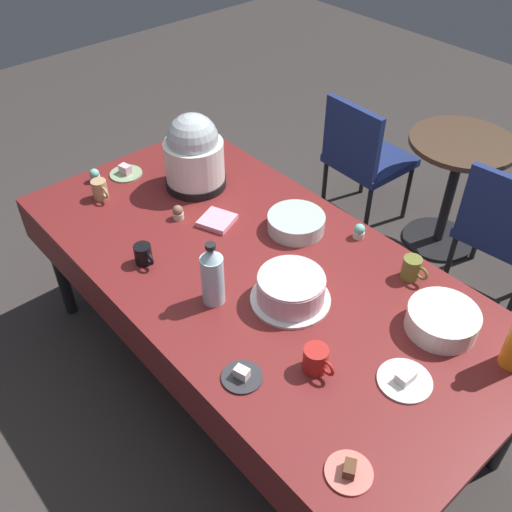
% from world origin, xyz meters
% --- Properties ---
extents(ground, '(9.00, 9.00, 0.00)m').
position_xyz_m(ground, '(0.00, 0.00, 0.00)').
color(ground, '#383330').
extents(potluck_table, '(2.20, 1.10, 0.75)m').
position_xyz_m(potluck_table, '(0.00, 0.00, 0.69)').
color(potluck_table, maroon).
rests_on(potluck_table, ground).
extents(frosted_layer_cake, '(0.31, 0.31, 0.12)m').
position_xyz_m(frosted_layer_cake, '(0.24, -0.03, 0.81)').
color(frosted_layer_cake, silver).
rests_on(frosted_layer_cake, potluck_table).
extents(slow_cooker, '(0.29, 0.29, 0.37)m').
position_xyz_m(slow_cooker, '(-0.63, 0.17, 0.92)').
color(slow_cooker, black).
rests_on(slow_cooker, potluck_table).
extents(glass_salad_bowl, '(0.25, 0.25, 0.07)m').
position_xyz_m(glass_salad_bowl, '(-0.06, 0.29, 0.79)').
color(glass_salad_bowl, '#B2C6BC').
rests_on(glass_salad_bowl, potluck_table).
extents(ceramic_snack_bowl, '(0.26, 0.26, 0.09)m').
position_xyz_m(ceramic_snack_bowl, '(0.70, 0.28, 0.79)').
color(ceramic_snack_bowl, silver).
rests_on(ceramic_snack_bowl, potluck_table).
extents(dessert_plate_coral, '(0.14, 0.14, 0.04)m').
position_xyz_m(dessert_plate_coral, '(0.86, -0.39, 0.76)').
color(dessert_plate_coral, '#E07266').
rests_on(dessert_plate_coral, potluck_table).
extents(dessert_plate_white, '(0.18, 0.18, 0.04)m').
position_xyz_m(dessert_plate_white, '(0.76, -0.01, 0.76)').
color(dessert_plate_white, white).
rests_on(dessert_plate_white, potluck_table).
extents(dessert_plate_charcoal, '(0.14, 0.14, 0.05)m').
position_xyz_m(dessert_plate_charcoal, '(0.40, -0.41, 0.76)').
color(dessert_plate_charcoal, '#2D2D33').
rests_on(dessert_plate_charcoal, potluck_table).
extents(dessert_plate_sage, '(0.16, 0.16, 0.05)m').
position_xyz_m(dessert_plate_sage, '(-0.94, -0.04, 0.76)').
color(dessert_plate_sage, '#8CA87F').
rests_on(dessert_plate_sage, potluck_table).
extents(cupcake_lemon, '(0.05, 0.05, 0.07)m').
position_xyz_m(cupcake_lemon, '(-0.47, -0.05, 0.78)').
color(cupcake_lemon, beige).
rests_on(cupcake_lemon, potluck_table).
extents(cupcake_berry, '(0.05, 0.05, 0.07)m').
position_xyz_m(cupcake_berry, '(-0.96, 0.29, 0.78)').
color(cupcake_berry, beige).
rests_on(cupcake_berry, potluck_table).
extents(cupcake_mint, '(0.05, 0.05, 0.07)m').
position_xyz_m(cupcake_mint, '(-0.99, -0.19, 0.78)').
color(cupcake_mint, beige).
rests_on(cupcake_mint, potluck_table).
extents(cupcake_vanilla, '(0.05, 0.05, 0.07)m').
position_xyz_m(cupcake_vanilla, '(0.15, 0.46, 0.78)').
color(cupcake_vanilla, beige).
rests_on(cupcake_vanilla, potluck_table).
extents(soda_bottle_water, '(0.09, 0.09, 0.28)m').
position_xyz_m(soda_bottle_water, '(0.04, -0.25, 0.88)').
color(soda_bottle_water, silver).
rests_on(soda_bottle_water, potluck_table).
extents(coffee_mug_black, '(0.11, 0.07, 0.09)m').
position_xyz_m(coffee_mug_black, '(-0.31, -0.33, 0.79)').
color(coffee_mug_black, black).
rests_on(coffee_mug_black, potluck_table).
extents(coffee_mug_olive, '(0.12, 0.07, 0.10)m').
position_xyz_m(coffee_mug_olive, '(0.46, 0.42, 0.80)').
color(coffee_mug_olive, olive).
rests_on(coffee_mug_olive, potluck_table).
extents(coffee_mug_tan, '(0.11, 0.07, 0.09)m').
position_xyz_m(coffee_mug_tan, '(-0.84, -0.24, 0.80)').
color(coffee_mug_tan, tan).
rests_on(coffee_mug_tan, potluck_table).
extents(coffee_mug_red, '(0.13, 0.09, 0.10)m').
position_xyz_m(coffee_mug_red, '(0.53, -0.19, 0.80)').
color(coffee_mug_red, '#B2231E').
rests_on(coffee_mug_red, potluck_table).
extents(paper_napkin_stack, '(0.18, 0.18, 0.02)m').
position_xyz_m(paper_napkin_stack, '(-0.33, 0.06, 0.76)').
color(paper_napkin_stack, pink).
rests_on(paper_napkin_stack, potluck_table).
extents(maroon_chair_left, '(0.46, 0.46, 0.85)m').
position_xyz_m(maroon_chair_left, '(-0.55, 1.35, 0.49)').
color(maroon_chair_left, navy).
rests_on(maroon_chair_left, ground).
extents(maroon_chair_right, '(0.49, 0.49, 0.85)m').
position_xyz_m(maroon_chair_right, '(0.41, 1.35, 0.49)').
color(maroon_chair_right, navy).
rests_on(maroon_chair_right, ground).
extents(round_cafe_table, '(0.60, 0.60, 0.72)m').
position_xyz_m(round_cafe_table, '(-0.05, 1.58, 0.50)').
color(round_cafe_table, '#473323').
rests_on(round_cafe_table, ground).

